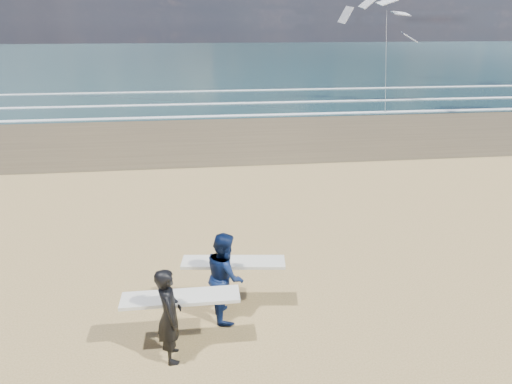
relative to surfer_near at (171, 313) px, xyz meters
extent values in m
cube|color=#183234|center=(20.07, 71.62, -0.95)|extent=(220.00, 100.00, 0.02)
cube|color=white|center=(20.07, 22.42, -0.90)|extent=(220.00, 0.50, 0.05)
cube|color=white|center=(20.07, 27.12, -0.90)|extent=(220.00, 0.50, 0.05)
cube|color=white|center=(20.07, 33.62, -0.90)|extent=(220.00, 0.50, 0.05)
imported|color=black|center=(-0.02, -0.04, -0.02)|extent=(0.55, 0.74, 1.88)
cube|color=silver|center=(0.18, 0.31, 0.11)|extent=(2.20, 0.53, 0.07)
imported|color=#0C1B44|center=(1.06, 1.15, 0.01)|extent=(0.82, 1.00, 1.93)
cube|color=silver|center=(1.26, 1.50, 0.12)|extent=(2.25, 0.79, 0.07)
cube|color=slate|center=(13.22, 22.50, -0.90)|extent=(0.12, 0.12, 0.10)
camera|label=1|loc=(0.68, -7.08, 4.98)|focal=32.00mm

